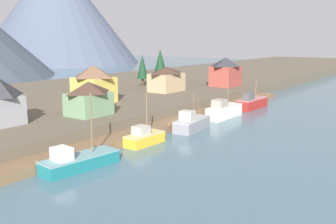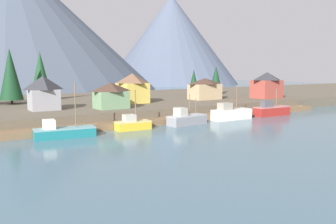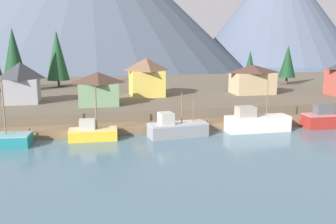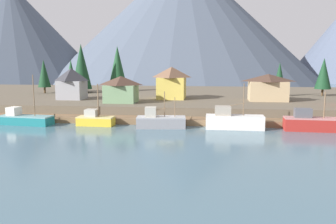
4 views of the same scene
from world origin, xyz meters
name	(u,v)px [view 2 (image 2 of 4)]	position (x,y,z in m)	size (l,w,h in m)	color
ground_plane	(137,114)	(0.00, 20.00, -0.50)	(400.00, 400.00, 1.00)	#476675
dock	(179,119)	(0.00, 1.99, 0.50)	(80.00, 4.00, 1.60)	brown
shoreline_bank	(117,103)	(0.00, 32.00, 1.25)	(400.00, 56.00, 2.50)	brown
mountain_central_peak	(11,22)	(-8.98, 142.18, 34.48)	(148.26, 148.26, 68.96)	#475160
mountain_east_peak	(172,40)	(97.06, 153.83, 30.67)	(93.42, 93.42, 61.35)	#4C566B
fishing_boat_teal	(63,132)	(-24.24, -2.03, 0.96)	(9.35, 3.80, 8.48)	#196B70
fishing_boat_yellow	(133,124)	(-12.02, -1.43, 1.01)	(6.21, 2.63, 6.99)	gold
fishing_boat_grey	(186,119)	(-0.94, -2.04, 1.13)	(8.12, 3.74, 5.91)	gray
fishing_boat_white	(231,113)	(10.83, -1.54, 1.32)	(9.12, 2.80, 7.28)	silver
fishing_boat_red	(271,110)	(23.05, -1.64, 1.22)	(9.20, 3.03, 6.07)	maroon
house_grey	(44,92)	(-22.95, 15.51, 5.96)	(5.64, 5.22, 6.75)	gray
house_green	(111,95)	(-10.72, 10.84, 5.21)	(6.50, 5.32, 5.31)	#6B8E66
house_tan	(205,89)	(19.00, 17.59, 5.36)	(8.13, 5.52, 5.60)	tan
house_red	(267,85)	(36.01, 11.56, 6.16)	(7.77, 5.91, 7.17)	#9E4238
house_yellow	(132,88)	(-1.49, 19.44, 6.09)	(6.23, 6.98, 7.03)	gold
conifer_near_left	(40,73)	(-18.57, 37.28, 9.46)	(4.95, 4.95, 12.45)	#4C3823
conifer_near_right	(194,79)	(23.21, 28.16, 7.45)	(2.69, 2.69, 8.02)	#4C3823
conifer_mid_left	(216,77)	(33.88, 30.66, 7.83)	(3.84, 3.84, 9.04)	#4C3823
conifer_back_right	(10,74)	(-26.55, 31.00, 9.39)	(5.18, 5.18, 12.76)	#4C3823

